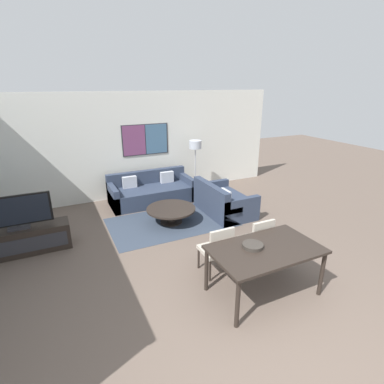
% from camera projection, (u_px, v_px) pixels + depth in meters
% --- Properties ---
extents(ground_plane, '(24.00, 24.00, 0.00)m').
position_uv_depth(ground_plane, '(293.00, 355.00, 3.48)').
color(ground_plane, brown).
extents(wall_back, '(8.07, 0.09, 2.80)m').
position_uv_depth(wall_back, '(139.00, 145.00, 8.09)').
color(wall_back, silver).
rests_on(wall_back, ground_plane).
extents(area_rug, '(2.76, 1.66, 0.01)m').
position_uv_depth(area_rug, '(171.00, 222.00, 6.82)').
color(area_rug, '#333D4C').
rests_on(area_rug, ground_plane).
extents(tv_console, '(1.66, 0.47, 0.50)m').
position_uv_depth(tv_console, '(22.00, 241.00, 5.51)').
color(tv_console, black).
rests_on(tv_console, ground_plane).
extents(television, '(1.18, 0.20, 0.64)m').
position_uv_depth(television, '(16.00, 213.00, 5.32)').
color(television, '#2D2D33').
rests_on(television, tv_console).
extents(sofa_main, '(2.16, 0.96, 0.78)m').
position_uv_depth(sofa_main, '(151.00, 192.00, 7.95)').
color(sofa_main, '#2D384C').
rests_on(sofa_main, ground_plane).
extents(sofa_side, '(0.96, 1.49, 0.78)m').
position_uv_depth(sofa_side, '(222.00, 203.00, 7.22)').
color(sofa_side, '#2D384C').
rests_on(sofa_side, ground_plane).
extents(coffee_table, '(1.10, 1.10, 0.35)m').
position_uv_depth(coffee_table, '(171.00, 212.00, 6.73)').
color(coffee_table, black).
rests_on(coffee_table, ground_plane).
extents(dining_table, '(1.59, 0.95, 0.76)m').
position_uv_depth(dining_table, '(265.00, 253.00, 4.31)').
color(dining_table, black).
rests_on(dining_table, ground_plane).
extents(dining_chair_left, '(0.46, 0.46, 0.87)m').
position_uv_depth(dining_chair_left, '(218.00, 248.00, 4.81)').
color(dining_chair_left, '#B2A899').
rests_on(dining_chair_left, ground_plane).
extents(dining_chair_centre, '(0.46, 0.46, 0.87)m').
position_uv_depth(dining_chair_centre, '(258.00, 239.00, 5.08)').
color(dining_chair_centre, '#B2A899').
rests_on(dining_chair_centre, ground_plane).
extents(fruit_bowl, '(0.30, 0.30, 0.05)m').
position_uv_depth(fruit_bowl, '(253.00, 245.00, 4.29)').
color(fruit_bowl, '#332D28').
rests_on(fruit_bowl, dining_table).
extents(floor_lamp, '(0.34, 0.34, 1.51)m').
position_uv_depth(floor_lamp, '(195.00, 149.00, 8.24)').
color(floor_lamp, '#2D2D33').
rests_on(floor_lamp, ground_plane).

